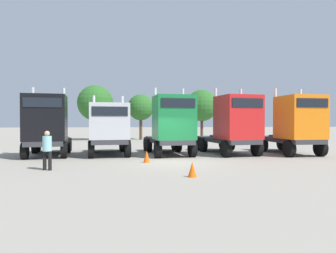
{
  "coord_description": "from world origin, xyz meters",
  "views": [
    {
      "loc": [
        -2.43,
        -16.49,
        2.24
      ],
      "look_at": [
        -0.07,
        4.33,
        1.88
      ],
      "focal_mm": 32.79,
      "sensor_mm": 36.0,
      "label": 1
    }
  ],
  "objects_px": {
    "semi_truck_silver": "(109,128)",
    "semi_truck_orange": "(295,124)",
    "semi_truck_red": "(234,125)",
    "traffic_cone_near": "(192,169)",
    "semi_truck_green": "(171,125)",
    "visitor_with_camera": "(47,147)",
    "traffic_cone_mid": "(147,157)",
    "semi_truck_black": "(47,125)"
  },
  "relations": [
    {
      "from": "semi_truck_silver",
      "to": "semi_truck_orange",
      "type": "bearing_deg",
      "value": 79.09
    },
    {
      "from": "semi_truck_red",
      "to": "traffic_cone_near",
      "type": "bearing_deg",
      "value": -38.65
    },
    {
      "from": "semi_truck_green",
      "to": "visitor_with_camera",
      "type": "height_order",
      "value": "semi_truck_green"
    },
    {
      "from": "semi_truck_silver",
      "to": "traffic_cone_mid",
      "type": "distance_m",
      "value": 4.53
    },
    {
      "from": "semi_truck_red",
      "to": "visitor_with_camera",
      "type": "xyz_separation_m",
      "value": [
        -10.52,
        -5.2,
        -0.97
      ]
    },
    {
      "from": "semi_truck_orange",
      "to": "traffic_cone_mid",
      "type": "bearing_deg",
      "value": -78.79
    },
    {
      "from": "visitor_with_camera",
      "to": "semi_truck_green",
      "type": "bearing_deg",
      "value": 150.32
    },
    {
      "from": "semi_truck_black",
      "to": "semi_truck_red",
      "type": "distance_m",
      "value": 12.02
    },
    {
      "from": "semi_truck_black",
      "to": "traffic_cone_mid",
      "type": "relative_size",
      "value": 9.4
    },
    {
      "from": "semi_truck_silver",
      "to": "visitor_with_camera",
      "type": "distance_m",
      "value": 6.21
    },
    {
      "from": "semi_truck_green",
      "to": "traffic_cone_mid",
      "type": "height_order",
      "value": "semi_truck_green"
    },
    {
      "from": "semi_truck_red",
      "to": "traffic_cone_mid",
      "type": "relative_size",
      "value": 9.77
    },
    {
      "from": "visitor_with_camera",
      "to": "semi_truck_orange",
      "type": "bearing_deg",
      "value": 129.02
    },
    {
      "from": "semi_truck_red",
      "to": "traffic_cone_near",
      "type": "relative_size",
      "value": 10.36
    },
    {
      "from": "semi_truck_red",
      "to": "traffic_cone_near",
      "type": "height_order",
      "value": "semi_truck_red"
    },
    {
      "from": "traffic_cone_near",
      "to": "semi_truck_silver",
      "type": "bearing_deg",
      "value": 115.74
    },
    {
      "from": "visitor_with_camera",
      "to": "traffic_cone_near",
      "type": "bearing_deg",
      "value": 89.57
    },
    {
      "from": "semi_truck_silver",
      "to": "visitor_with_camera",
      "type": "xyz_separation_m",
      "value": [
        -2.33,
        -5.71,
        -0.75
      ]
    },
    {
      "from": "semi_truck_red",
      "to": "traffic_cone_mid",
      "type": "xyz_separation_m",
      "value": [
        -5.89,
        -3.11,
        -1.69
      ]
    },
    {
      "from": "semi_truck_orange",
      "to": "traffic_cone_near",
      "type": "bearing_deg",
      "value": -52.99
    },
    {
      "from": "semi_truck_orange",
      "to": "visitor_with_camera",
      "type": "distance_m",
      "value": 15.42
    },
    {
      "from": "visitor_with_camera",
      "to": "semi_truck_black",
      "type": "bearing_deg",
      "value": -143.9
    },
    {
      "from": "semi_truck_black",
      "to": "semi_truck_orange",
      "type": "distance_m",
      "value": 16.13
    },
    {
      "from": "semi_truck_green",
      "to": "semi_truck_red",
      "type": "height_order",
      "value": "semi_truck_red"
    },
    {
      "from": "semi_truck_black",
      "to": "traffic_cone_near",
      "type": "distance_m",
      "value": 11.22
    },
    {
      "from": "traffic_cone_near",
      "to": "traffic_cone_mid",
      "type": "xyz_separation_m",
      "value": [
        -1.63,
        4.54,
        0.02
      ]
    },
    {
      "from": "semi_truck_red",
      "to": "semi_truck_orange",
      "type": "height_order",
      "value": "semi_truck_red"
    },
    {
      "from": "semi_truck_silver",
      "to": "traffic_cone_mid",
      "type": "relative_size",
      "value": 9.32
    },
    {
      "from": "semi_truck_red",
      "to": "traffic_cone_mid",
      "type": "bearing_deg",
      "value": -71.71
    },
    {
      "from": "traffic_cone_mid",
      "to": "traffic_cone_near",
      "type": "bearing_deg",
      "value": -70.27
    },
    {
      "from": "semi_truck_green",
      "to": "semi_truck_orange",
      "type": "relative_size",
      "value": 1.03
    },
    {
      "from": "semi_truck_black",
      "to": "semi_truck_silver",
      "type": "distance_m",
      "value": 3.83
    },
    {
      "from": "semi_truck_green",
      "to": "visitor_with_camera",
      "type": "bearing_deg",
      "value": -56.64
    },
    {
      "from": "traffic_cone_near",
      "to": "traffic_cone_mid",
      "type": "relative_size",
      "value": 0.94
    },
    {
      "from": "semi_truck_green",
      "to": "traffic_cone_near",
      "type": "xyz_separation_m",
      "value": [
        -0.12,
        -7.69,
        -1.68
      ]
    },
    {
      "from": "semi_truck_black",
      "to": "semi_truck_orange",
      "type": "relative_size",
      "value": 1.03
    },
    {
      "from": "semi_truck_green",
      "to": "traffic_cone_mid",
      "type": "bearing_deg",
      "value": -35.13
    },
    {
      "from": "semi_truck_green",
      "to": "semi_truck_silver",
      "type": "bearing_deg",
      "value": -102.6
    },
    {
      "from": "semi_truck_black",
      "to": "semi_truck_green",
      "type": "height_order",
      "value": "semi_truck_green"
    },
    {
      "from": "semi_truck_red",
      "to": "semi_truck_black",
      "type": "bearing_deg",
      "value": -100.88
    },
    {
      "from": "semi_truck_black",
      "to": "traffic_cone_mid",
      "type": "xyz_separation_m",
      "value": [
        6.12,
        -3.39,
        -1.69
      ]
    },
    {
      "from": "traffic_cone_near",
      "to": "semi_truck_green",
      "type": "bearing_deg",
      "value": 89.11
    }
  ]
}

